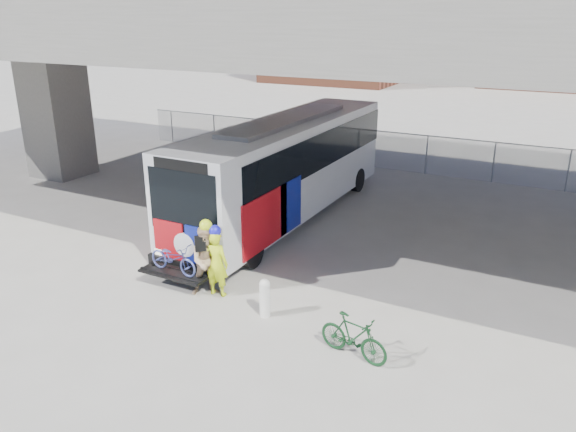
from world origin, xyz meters
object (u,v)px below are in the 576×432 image
Objects in this scene: cyclist_hivis at (216,262)px; cyclist_tan at (207,259)px; bike_parked at (353,337)px; bollard at (265,296)px; bus at (287,161)px.

cyclist_hivis is 0.94× the size of cyclist_tan.
cyclist_hivis reaches higher than bike_parked.
bollard is at bearing 87.27° from bike_parked.
cyclist_tan reaches higher than bollard.
bike_parked is (4.30, -1.05, -0.45)m from cyclist_hivis.
cyclist_tan is (-0.25, -0.05, 0.04)m from cyclist_hivis.
bollard is 2.69m from bike_parked.
bus is 6.56m from cyclist_hivis.
cyclist_hivis is at bearing -31.20° from cyclist_tan.
cyclist_hivis is (1.24, -6.33, -1.15)m from bus.
bus reaches higher than cyclist_hivis.
bus is at bearing 113.59° from bollard.
bollard is (2.94, -6.73, -1.57)m from bus.
bus is 6.08× the size of cyclist_tan.
cyclist_hivis is 0.26m from cyclist_tan.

